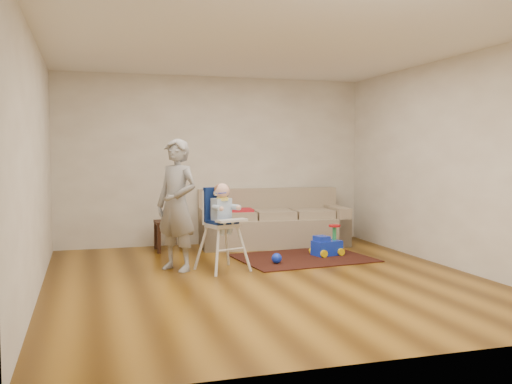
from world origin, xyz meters
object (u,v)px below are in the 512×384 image
object	(u,v)px
sofa	(273,217)
ride_on_toy	(327,240)
toy_ball	(277,258)
high_chair	(222,228)
adult	(177,205)
side_table	(170,236)

from	to	relation	value
sofa	ride_on_toy	bearing A→B (deg)	-63.71
ride_on_toy	toy_ball	xyz separation A→B (m)	(-0.89, -0.38, -0.15)
high_chair	adult	size ratio (longest dim) A/B	0.67
sofa	ride_on_toy	xyz separation A→B (m)	(0.45, -1.12, -0.22)
high_chair	adult	distance (m)	0.64
sofa	high_chair	size ratio (longest dim) A/B	2.15
sofa	adult	world-z (taller)	adult
side_table	adult	bearing A→B (deg)	-94.84
ride_on_toy	high_chair	bearing A→B (deg)	-174.00
toy_ball	adult	bearing A→B (deg)	179.59
ride_on_toy	high_chair	xyz separation A→B (m)	(-1.67, -0.56, 0.30)
sofa	ride_on_toy	world-z (taller)	sofa
side_table	high_chair	size ratio (longest dim) A/B	0.41
sofa	high_chair	world-z (taller)	high_chair
side_table	ride_on_toy	bearing A→B (deg)	-27.72
sofa	side_table	world-z (taller)	sofa
sofa	adult	distance (m)	2.35
toy_ball	side_table	bearing A→B (deg)	128.93
toy_ball	adult	world-z (taller)	adult
adult	ride_on_toy	bearing A→B (deg)	60.49
side_table	adult	xyz separation A→B (m)	(-0.12, -1.47, 0.60)
high_chair	adult	bearing A→B (deg)	142.39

